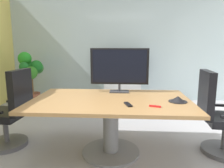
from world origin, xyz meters
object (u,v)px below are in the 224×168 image
(conference_table, at_px, (111,112))
(remote_control, at_px, (128,104))
(tv_monitor, at_px, (119,68))
(potted_plant, at_px, (31,73))
(conference_phone, at_px, (178,99))
(wall_display_unit, at_px, (122,85))
(office_chair_right, at_px, (218,120))
(office_chair_left, at_px, (11,115))

(conference_table, xyz_separation_m, remote_control, (0.22, -0.26, 0.19))
(tv_monitor, bearing_deg, potted_plant, 141.02)
(tv_monitor, bearing_deg, conference_phone, -35.36)
(wall_display_unit, bearing_deg, potted_plant, -168.81)
(conference_table, height_order, remote_control, remote_control)
(potted_plant, bearing_deg, office_chair_right, -31.03)
(tv_monitor, xyz_separation_m, remote_control, (0.12, -0.70, -0.35))
(conference_table, relative_size, potted_plant, 1.58)
(tv_monitor, height_order, conference_phone, tv_monitor)
(wall_display_unit, relative_size, conference_phone, 5.95)
(office_chair_right, xyz_separation_m, potted_plant, (-3.42, 2.06, 0.31))
(wall_display_unit, bearing_deg, tv_monitor, -90.42)
(office_chair_left, xyz_separation_m, office_chair_right, (2.79, 0.00, 0.00))
(conference_table, xyz_separation_m, office_chair_left, (-1.39, 0.09, -0.10))
(wall_display_unit, bearing_deg, office_chair_right, -62.66)
(office_chair_left, bearing_deg, tv_monitor, 106.51)
(conference_table, relative_size, wall_display_unit, 1.53)
(conference_table, bearing_deg, office_chair_right, 3.90)
(tv_monitor, height_order, potted_plant, tv_monitor)
(wall_display_unit, height_order, potted_plant, wall_display_unit)
(office_chair_right, bearing_deg, conference_table, 98.95)
(office_chair_left, height_order, office_chair_right, same)
(remote_control, bearing_deg, tv_monitor, 82.09)
(potted_plant, bearing_deg, conference_phone, -38.09)
(potted_plant, bearing_deg, conference_table, -46.74)
(conference_phone, bearing_deg, office_chair_left, 175.57)
(wall_display_unit, bearing_deg, conference_phone, -75.06)
(conference_table, height_order, potted_plant, potted_plant)
(tv_monitor, xyz_separation_m, conference_phone, (0.72, -0.51, -0.33))
(office_chair_right, distance_m, tv_monitor, 1.48)
(conference_table, distance_m, wall_display_unit, 2.58)
(conference_table, xyz_separation_m, office_chair_right, (1.39, 0.09, -0.10))
(office_chair_right, distance_m, potted_plant, 4.00)
(conference_table, relative_size, conference_phone, 9.09)
(tv_monitor, distance_m, conference_phone, 0.95)
(office_chair_left, distance_m, conference_phone, 2.24)
(tv_monitor, xyz_separation_m, potted_plant, (-2.12, 1.72, -0.32))
(conference_table, height_order, office_chair_left, office_chair_left)
(conference_table, relative_size, remote_control, 11.76)
(conference_table, height_order, office_chair_right, office_chair_right)
(office_chair_left, height_order, conference_phone, office_chair_left)
(office_chair_left, xyz_separation_m, remote_control, (1.61, -0.36, 0.28))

